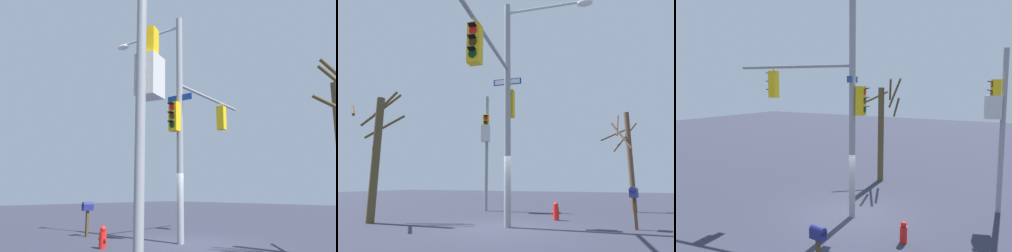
% 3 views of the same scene
% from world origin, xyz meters
% --- Properties ---
extents(ground_plane, '(80.00, 80.00, 0.00)m').
position_xyz_m(ground_plane, '(0.00, 0.00, 0.00)').
color(ground_plane, '#2D2E3E').
extents(main_signal_pole_assembly, '(3.90, 5.62, 8.71)m').
position_xyz_m(main_signal_pole_assembly, '(-0.41, 0.43, 4.94)').
color(main_signal_pole_assembly, gray).
rests_on(main_signal_pole_assembly, ground).
extents(secondary_pole_assembly, '(0.63, 0.83, 6.62)m').
position_xyz_m(secondary_pole_assembly, '(3.25, -4.88, 3.97)').
color(secondary_pole_assembly, gray).
rests_on(secondary_pole_assembly, ground).
extents(fire_hydrant, '(0.38, 0.24, 0.73)m').
position_xyz_m(fire_hydrant, '(-1.25, -2.70, 0.34)').
color(fire_hydrant, red).
rests_on(fire_hydrant, ground).
extents(mailbox, '(0.30, 0.47, 1.41)m').
position_xyz_m(mailbox, '(-4.29, -1.39, 1.11)').
color(mailbox, '#4C3823').
rests_on(mailbox, ground).
extents(bare_tree_behind_pole, '(1.79, 2.61, 5.54)m').
position_xyz_m(bare_tree_behind_pole, '(5.25, 1.01, 2.83)').
color(bare_tree_behind_pole, brown).
rests_on(bare_tree_behind_pole, ground).
extents(bare_tree_corner, '(2.03, 2.37, 5.46)m').
position_xyz_m(bare_tree_corner, '(-4.22, -7.62, 2.97)').
color(bare_tree_corner, brown).
rests_on(bare_tree_corner, ground).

